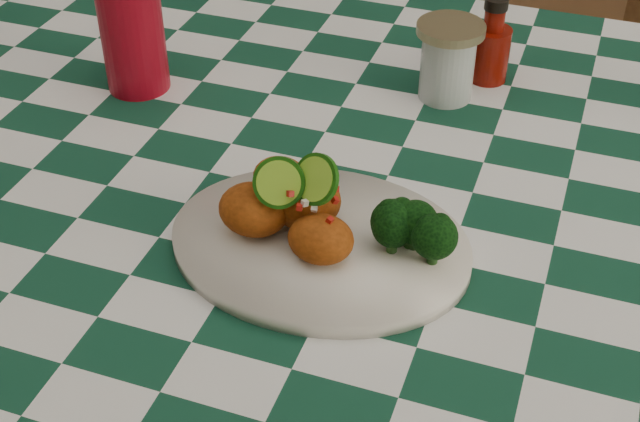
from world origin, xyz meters
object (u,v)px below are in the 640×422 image
(fried_chicken_pile, at_px, (304,201))
(ketchup_bottle, at_px, (492,40))
(mason_jar, at_px, (448,61))
(dining_table, at_px, (376,392))
(red_tumbler, at_px, (133,38))
(wooden_chair_left, at_px, (266,88))
(plate, at_px, (320,245))

(fried_chicken_pile, distance_m, ketchup_bottle, 0.44)
(ketchup_bottle, distance_m, mason_jar, 0.08)
(dining_table, distance_m, red_tumbler, 0.61)
(fried_chicken_pile, relative_size, ketchup_bottle, 1.20)
(dining_table, distance_m, wooden_chair_left, 0.86)
(mason_jar, bearing_deg, fried_chicken_pile, -100.96)
(fried_chicken_pile, relative_size, mason_jar, 1.36)
(plate, bearing_deg, mason_jar, 81.78)
(red_tumbler, bearing_deg, plate, -35.12)
(dining_table, height_order, mason_jar, mason_jar)
(fried_chicken_pile, xyz_separation_m, mason_jar, (0.07, 0.36, -0.01))
(mason_jar, bearing_deg, wooden_chair_left, 133.39)
(ketchup_bottle, xyz_separation_m, mason_jar, (-0.05, -0.07, -0.01))
(mason_jar, bearing_deg, ketchup_bottle, 56.12)
(mason_jar, bearing_deg, dining_table, -96.00)
(ketchup_bottle, bearing_deg, dining_table, -103.80)
(plate, height_order, wooden_chair_left, wooden_chair_left)
(dining_table, height_order, red_tumbler, red_tumbler)
(ketchup_bottle, xyz_separation_m, wooden_chair_left, (-0.53, 0.45, -0.43))
(mason_jar, xyz_separation_m, wooden_chair_left, (-0.49, 0.52, -0.42))
(mason_jar, bearing_deg, red_tumbler, -164.23)
(red_tumbler, height_order, ketchup_bottle, red_tumbler)
(wooden_chair_left, bearing_deg, plate, -50.72)
(fried_chicken_pile, bearing_deg, mason_jar, 79.04)
(dining_table, xyz_separation_m, red_tumbler, (-0.38, 0.09, 0.47))
(plate, relative_size, red_tumbler, 2.20)
(ketchup_bottle, bearing_deg, wooden_chair_left, 139.88)
(dining_table, relative_size, plate, 5.11)
(wooden_chair_left, bearing_deg, fried_chicken_pile, -51.66)
(dining_table, relative_size, red_tumbler, 11.24)
(mason_jar, height_order, wooden_chair_left, mason_jar)
(plate, height_order, ketchup_bottle, ketchup_bottle)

